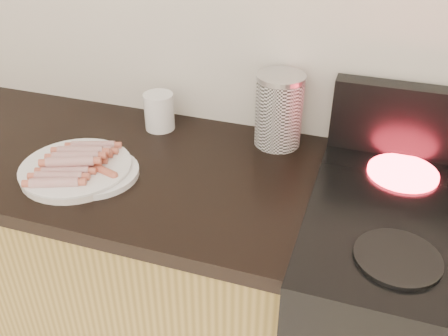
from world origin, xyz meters
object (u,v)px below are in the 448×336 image
(side_plate, at_px, (96,173))
(mug, at_px, (159,111))
(canister, at_px, (279,110))
(main_plate, at_px, (76,170))

(side_plate, height_order, mug, mug)
(mug, bearing_deg, canister, 3.65)
(canister, relative_size, mug, 1.88)
(main_plate, height_order, side_plate, main_plate)
(main_plate, bearing_deg, side_plate, 5.50)
(mug, bearing_deg, side_plate, -99.17)
(side_plate, bearing_deg, canister, 38.09)
(main_plate, height_order, mug, mug)
(canister, xyz_separation_m, mug, (-0.36, -0.02, -0.05))
(main_plate, relative_size, mug, 2.55)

